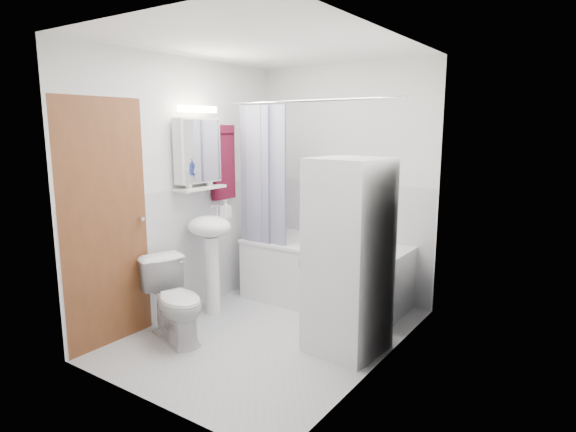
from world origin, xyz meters
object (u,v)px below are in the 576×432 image
Objects in this scene: bathtub at (325,270)px; toilet at (176,301)px; washer_dryer at (348,257)px; sink at (210,242)px.

toilet is at bearing -112.56° from bathtub.
bathtub is 1.13m from washer_dryer.
sink is (-0.77, -0.85, 0.36)m from bathtub.
sink reaches higher than toilet.
sink is at bearing 33.34° from toilet.
washer_dryer is 1.49m from toilet.
sink is at bearing -132.00° from bathtub.
toilet is (-0.60, -1.45, -0.01)m from bathtub.
sink is at bearing -172.65° from washer_dryer.
toilet is (0.16, -0.60, -0.37)m from sink.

